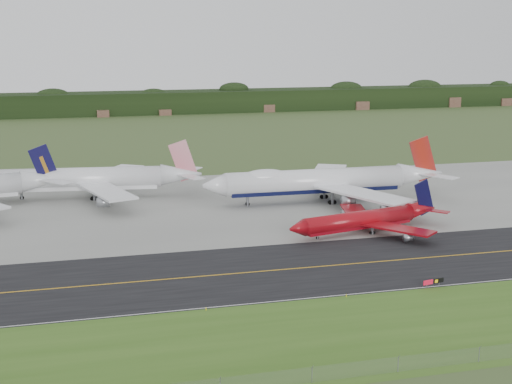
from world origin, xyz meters
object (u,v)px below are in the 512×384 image
(jet_red_737, at_px, (367,219))
(jet_star_tail, at_px, (94,179))
(jet_ba_747, at_px, (323,181))
(taxiway_sign, at_px, (433,282))

(jet_red_737, bearing_deg, jet_star_tail, 139.32)
(jet_ba_747, distance_m, jet_red_737, 30.56)
(jet_star_tail, xyz_separation_m, taxiway_sign, (55.92, -86.56, -4.19))
(jet_star_tail, distance_m, taxiway_sign, 103.14)
(jet_ba_747, relative_size, jet_star_tail, 1.13)
(jet_ba_747, relative_size, jet_red_737, 1.70)
(jet_ba_747, xyz_separation_m, jet_star_tail, (-58.87, 19.84, -0.51))
(jet_ba_747, xyz_separation_m, taxiway_sign, (-2.95, -66.72, -4.70))
(jet_red_737, relative_size, taxiway_sign, 9.18)
(taxiway_sign, bearing_deg, jet_ba_747, 87.47)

